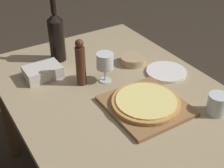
% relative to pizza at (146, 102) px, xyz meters
% --- Properties ---
extents(dining_table, '(0.95, 1.39, 0.72)m').
position_rel_pizza_xyz_m(dining_table, '(-0.05, 0.14, -0.12)').
color(dining_table, '#9E8966').
rests_on(dining_table, ground_plane).
extents(cutting_board, '(0.32, 0.34, 0.02)m').
position_rel_pizza_xyz_m(cutting_board, '(0.00, -0.00, -0.02)').
color(cutting_board, olive).
rests_on(cutting_board, dining_table).
extents(pizza, '(0.30, 0.30, 0.02)m').
position_rel_pizza_xyz_m(pizza, '(0.00, 0.00, 0.00)').
color(pizza, '#C68947').
rests_on(pizza, cutting_board).
extents(wine_bottle, '(0.08, 0.08, 0.35)m').
position_rel_pizza_xyz_m(wine_bottle, '(-0.15, 0.60, 0.11)').
color(wine_bottle, black).
rests_on(wine_bottle, dining_table).
extents(pepper_mill, '(0.05, 0.05, 0.24)m').
position_rel_pizza_xyz_m(pepper_mill, '(-0.15, 0.32, 0.08)').
color(pepper_mill, '#4C2819').
rests_on(pepper_mill, dining_table).
extents(wine_glass, '(0.08, 0.08, 0.15)m').
position_rel_pizza_xyz_m(wine_glass, '(-0.04, 0.28, 0.08)').
color(wine_glass, silver).
rests_on(wine_glass, dining_table).
extents(small_bowl, '(0.13, 0.13, 0.04)m').
position_rel_pizza_xyz_m(small_bowl, '(0.17, 0.35, -0.01)').
color(small_bowl, tan).
rests_on(small_bowl, dining_table).
extents(drinking_tumbler, '(0.09, 0.09, 0.09)m').
position_rel_pizza_xyz_m(drinking_tumbler, '(0.23, -0.19, 0.02)').
color(drinking_tumbler, silver).
rests_on(drinking_tumbler, dining_table).
extents(dinner_plate, '(0.21, 0.21, 0.01)m').
position_rel_pizza_xyz_m(dinner_plate, '(0.26, 0.18, -0.02)').
color(dinner_plate, white).
rests_on(dinner_plate, dining_table).
extents(food_container, '(0.18, 0.13, 0.06)m').
position_rel_pizza_xyz_m(food_container, '(-0.29, 0.47, 0.00)').
color(food_container, beige).
rests_on(food_container, dining_table).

